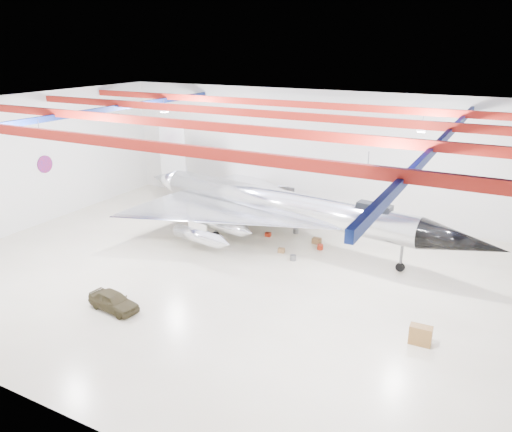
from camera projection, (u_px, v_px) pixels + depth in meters
The scene contains 16 objects.
floor at pixel (236, 275), 33.57m from camera, with size 40.00×40.00×0.00m, color #C2B69A.
wall_back at pixel (320, 153), 44.28m from camera, with size 40.00×40.00×0.00m, color silver.
wall_left at pixel (23, 163), 40.63m from camera, with size 30.00×30.00×0.00m, color silver.
ceiling at pixel (234, 109), 29.96m from camera, with size 40.00×40.00×0.00m, color #0A0F38.
ceiling_structure at pixel (234, 120), 30.18m from camera, with size 39.50×29.50×1.08m.
wall_roundel at pixel (45, 164), 42.43m from camera, with size 1.50×1.50×0.10m, color #B21414.
jet_aircraft at pixel (280, 207), 38.61m from camera, with size 30.39×19.54×8.30m.
jeep at pixel (114, 301), 29.00m from camera, with size 1.35×3.36×1.15m, color #3C341E.
desk at pixel (420, 335), 25.68m from camera, with size 1.13×0.57×1.04m, color brown.
toolbox_red at pixel (268, 234), 40.20m from camera, with size 0.44×0.36×0.31m, color #9A220F.
engine_drum at pixel (293, 258), 35.74m from camera, with size 0.45×0.45×0.40m, color #59595B.
parts_bin at pixel (317, 241), 38.74m from camera, with size 0.64×0.51×0.45m, color olive.
crate_small at pixel (234, 224), 42.43m from camera, with size 0.43×0.35×0.30m, color #59595B.
tool_chest at pixel (320, 247), 37.61m from camera, with size 0.45×0.45×0.40m, color #9A220F.
oil_barrel at pixel (281, 250), 37.09m from camera, with size 0.48×0.38×0.33m, color olive.
spares_box at pixel (296, 231), 40.86m from camera, with size 0.44×0.44×0.40m, color #59595B.
Camera 1 is at (15.43, -26.24, 14.75)m, focal length 35.00 mm.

